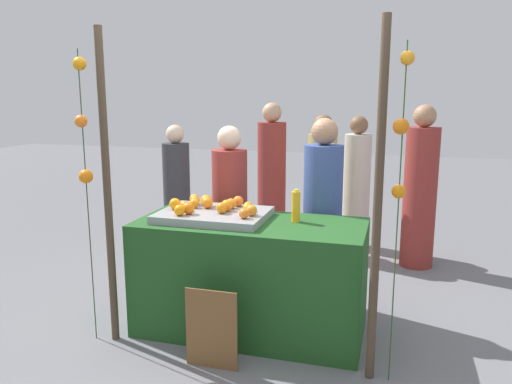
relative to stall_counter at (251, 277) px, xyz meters
name	(u,v)px	position (x,y,z in m)	size (l,w,h in m)	color
ground_plane	(251,329)	(0.00, 0.00, -0.44)	(24.00, 24.00, 0.00)	slate
stall_counter	(251,277)	(0.00, 0.00, 0.00)	(1.72, 0.77, 0.87)	#1E4C1E
orange_tray	(214,215)	(-0.30, 0.01, 0.47)	(0.82, 0.60, 0.06)	gray
orange_0	(194,203)	(-0.48, 0.07, 0.53)	(0.07, 0.07, 0.07)	orange
orange_1	(188,208)	(-0.45, -0.13, 0.54)	(0.09, 0.09, 0.09)	orange
orange_2	(206,201)	(-0.42, 0.16, 0.54)	(0.09, 0.09, 0.09)	orange
orange_3	(227,205)	(-0.20, 0.05, 0.54)	(0.09, 0.09, 0.09)	orange
orange_4	(231,203)	(-0.20, 0.13, 0.54)	(0.08, 0.08, 0.08)	orange
orange_5	(248,207)	(-0.04, 0.07, 0.54)	(0.08, 0.08, 0.08)	orange
orange_6	(222,208)	(-0.21, -0.04, 0.54)	(0.08, 0.08, 0.08)	orange
orange_7	(194,199)	(-0.55, 0.23, 0.53)	(0.08, 0.08, 0.08)	orange
orange_8	(180,210)	(-0.49, -0.19, 0.54)	(0.08, 0.08, 0.08)	orange
orange_9	(195,201)	(-0.52, 0.17, 0.53)	(0.07, 0.07, 0.07)	orange
orange_10	(248,209)	(-0.02, 0.00, 0.54)	(0.08, 0.08, 0.08)	orange
orange_11	(207,203)	(-0.38, 0.09, 0.54)	(0.09, 0.09, 0.09)	orange
orange_12	(185,206)	(-0.51, -0.05, 0.54)	(0.08, 0.08, 0.08)	orange
orange_13	(252,210)	(0.02, -0.05, 0.54)	(0.08, 0.08, 0.08)	orange
orange_14	(175,204)	(-0.61, -0.02, 0.54)	(0.09, 0.09, 0.09)	orange
orange_15	(238,201)	(-0.17, 0.22, 0.54)	(0.08, 0.08, 0.08)	orange
orange_16	(244,214)	(-0.01, -0.15, 0.53)	(0.07, 0.07, 0.07)	orange
juice_bottle	(296,206)	(0.33, 0.10, 0.56)	(0.07, 0.07, 0.25)	#F7A91E
chalkboard_sign	(212,330)	(-0.09, -0.60, -0.17)	(0.36, 0.03, 0.57)	brown
vendor_left	(230,219)	(-0.37, 0.60, 0.29)	(0.31, 0.31, 1.55)	maroon
vendor_right	(322,222)	(0.46, 0.59, 0.32)	(0.33, 0.33, 1.63)	#384C8C
crowd_person_0	(272,179)	(-0.43, 2.33, 0.36)	(0.34, 0.34, 1.72)	maroon
crowd_person_1	(420,193)	(1.28, 1.93, 0.36)	(0.34, 0.34, 1.71)	maroon
crowd_person_2	(177,196)	(-1.32, 1.53, 0.26)	(0.30, 0.30, 1.49)	#333338
crowd_person_3	(322,191)	(0.23, 2.05, 0.31)	(0.32, 0.32, 1.60)	tan
crowd_person_4	(356,188)	(0.59, 2.41, 0.29)	(0.31, 0.31, 1.57)	beige
canopy_post_left	(107,191)	(-0.94, -0.43, 0.70)	(0.06, 0.06, 2.27)	#473828
canopy_post_right	(378,208)	(0.94, -0.43, 0.70)	(0.06, 0.06, 2.27)	#473828
garland_strand_left	(83,130)	(-1.09, -0.46, 1.13)	(0.11, 0.11, 2.12)	#2D4C23
garland_strand_right	(402,134)	(1.06, -0.43, 1.15)	(0.10, 0.11, 2.12)	#2D4C23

